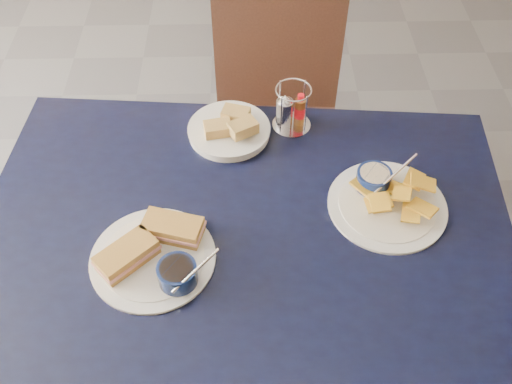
{
  "coord_description": "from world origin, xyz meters",
  "views": [
    {
      "loc": [
        0.18,
        -1.02,
        1.87
      ],
      "look_at": [
        0.2,
        -0.12,
        0.82
      ],
      "focal_mm": 40.0,
      "sensor_mm": 36.0,
      "label": 1
    }
  ],
  "objects_px": {
    "condiment_caddy": "(291,111)",
    "dining_table": "(245,237)",
    "sandwich_plate": "(156,253)",
    "plantain_plate": "(384,196)",
    "bread_basket": "(230,129)",
    "chair_far": "(274,107)"
  },
  "relations": [
    {
      "from": "condiment_caddy",
      "to": "dining_table",
      "type": "bearing_deg",
      "value": -110.93
    },
    {
      "from": "sandwich_plate",
      "to": "plantain_plate",
      "type": "bearing_deg",
      "value": 16.47
    },
    {
      "from": "plantain_plate",
      "to": "condiment_caddy",
      "type": "bearing_deg",
      "value": 127.5
    },
    {
      "from": "dining_table",
      "to": "bread_basket",
      "type": "height_order",
      "value": "bread_basket"
    },
    {
      "from": "chair_far",
      "to": "sandwich_plate",
      "type": "height_order",
      "value": "chair_far"
    },
    {
      "from": "dining_table",
      "to": "condiment_caddy",
      "type": "bearing_deg",
      "value": 69.07
    },
    {
      "from": "sandwich_plate",
      "to": "condiment_caddy",
      "type": "bearing_deg",
      "value": 53.16
    },
    {
      "from": "bread_basket",
      "to": "chair_far",
      "type": "bearing_deg",
      "value": 68.06
    },
    {
      "from": "dining_table",
      "to": "plantain_plate",
      "type": "xyz_separation_m",
      "value": [
        0.36,
        0.06,
        0.08
      ]
    },
    {
      "from": "sandwich_plate",
      "to": "bread_basket",
      "type": "bearing_deg",
      "value": 68.17
    },
    {
      "from": "dining_table",
      "to": "bread_basket",
      "type": "distance_m",
      "value": 0.33
    },
    {
      "from": "condiment_caddy",
      "to": "chair_far",
      "type": "bearing_deg",
      "value": 94.28
    },
    {
      "from": "sandwich_plate",
      "to": "plantain_plate",
      "type": "relative_size",
      "value": 1.04
    },
    {
      "from": "plantain_plate",
      "to": "bread_basket",
      "type": "xyz_separation_m",
      "value": [
        -0.39,
        0.26,
        0.0
      ]
    },
    {
      "from": "plantain_plate",
      "to": "sandwich_plate",
      "type": "bearing_deg",
      "value": -163.53
    },
    {
      "from": "chair_far",
      "to": "sandwich_plate",
      "type": "xyz_separation_m",
      "value": [
        -0.32,
        -0.78,
        0.24
      ]
    },
    {
      "from": "bread_basket",
      "to": "condiment_caddy",
      "type": "relative_size",
      "value": 1.68
    },
    {
      "from": "bread_basket",
      "to": "dining_table",
      "type": "bearing_deg",
      "value": -83.36
    },
    {
      "from": "plantain_plate",
      "to": "bread_basket",
      "type": "bearing_deg",
      "value": 146.98
    },
    {
      "from": "bread_basket",
      "to": "plantain_plate",
      "type": "bearing_deg",
      "value": -33.02
    },
    {
      "from": "condiment_caddy",
      "to": "plantain_plate",
      "type": "bearing_deg",
      "value": -52.5
    },
    {
      "from": "sandwich_plate",
      "to": "condiment_caddy",
      "type": "relative_size",
      "value": 2.3
    }
  ]
}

